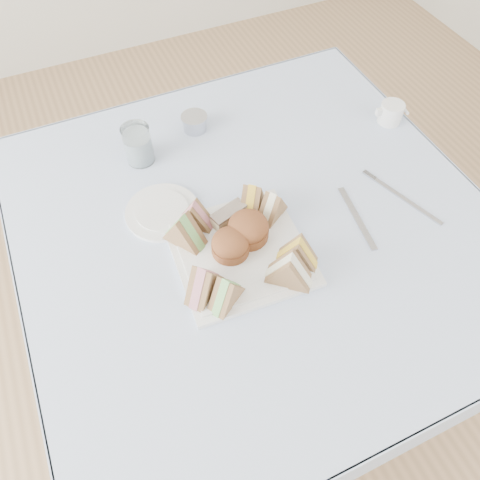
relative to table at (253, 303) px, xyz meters
name	(u,v)px	position (x,y,z in m)	size (l,w,h in m)	color
floor	(251,353)	(0.00, 0.00, -0.37)	(4.00, 4.00, 0.00)	#9E7751
table	(253,303)	(0.00, 0.00, 0.00)	(0.90, 0.90, 0.74)	brown
tablecloth	(257,222)	(0.00, 0.00, 0.37)	(1.02, 1.02, 0.01)	silver
serving_plate	(240,252)	(-0.07, -0.06, 0.38)	(0.27, 0.27, 0.01)	white
sandwich_fl_a	(203,280)	(-0.17, -0.12, 0.43)	(0.09, 0.04, 0.08)	#9C7954
sandwich_fl_b	(226,290)	(-0.14, -0.16, 0.42)	(0.08, 0.04, 0.07)	#9C7954
sandwich_fr_a	(298,251)	(0.02, -0.14, 0.43)	(0.08, 0.04, 0.07)	#9C7954
sandwich_fr_b	(290,268)	(-0.01, -0.17, 0.43)	(0.09, 0.04, 0.08)	#9C7954
sandwich_bl_a	(184,229)	(-0.16, 0.01, 0.43)	(0.09, 0.04, 0.08)	#9C7954
sandwich_bl_b	(195,214)	(-0.13, 0.04, 0.42)	(0.08, 0.04, 0.07)	#9C7954
sandwich_br_a	(272,205)	(0.03, -0.01, 0.42)	(0.08, 0.04, 0.07)	#9C7954
sandwich_br_b	(252,197)	(0.00, 0.03, 0.43)	(0.08, 0.04, 0.07)	#9C7954
scone_left	(230,244)	(-0.09, -0.06, 0.41)	(0.08, 0.08, 0.05)	#9B5231
scone_right	(248,228)	(-0.04, -0.04, 0.42)	(0.09, 0.09, 0.06)	#9B5231
pastry_slice	(229,216)	(-0.06, 0.02, 0.41)	(0.08, 0.03, 0.04)	#C2B395
side_plate	(162,212)	(-0.18, 0.11, 0.38)	(0.16, 0.16, 0.01)	white
water_glass	(138,144)	(-0.17, 0.29, 0.42)	(0.07, 0.07, 0.10)	white
tea_strainer	(195,123)	(-0.01, 0.34, 0.39)	(0.07, 0.07, 0.04)	#B6B8C2
knife	(357,218)	(0.20, -0.08, 0.38)	(0.01, 0.18, 0.00)	#B6B8C2
fork	(408,201)	(0.34, -0.09, 0.38)	(0.01, 0.18, 0.00)	#B6B8C2
creamer_jug	(391,113)	(0.46, 0.16, 0.40)	(0.06, 0.06, 0.05)	white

